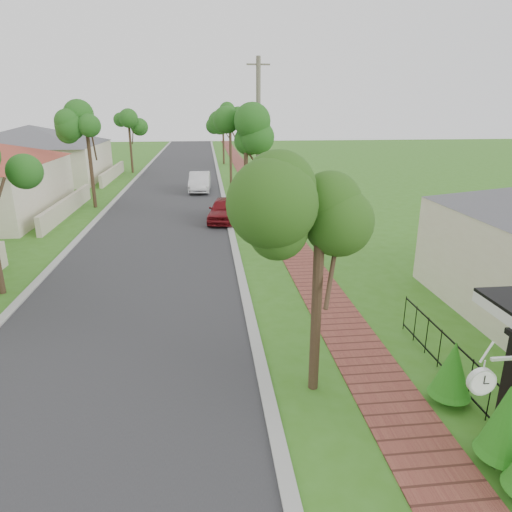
{
  "coord_description": "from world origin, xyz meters",
  "views": [
    {
      "loc": [
        -0.52,
        -7.13,
        6.0
      ],
      "look_at": [
        0.97,
        6.52,
        1.5
      ],
      "focal_mm": 32.0,
      "sensor_mm": 36.0,
      "label": 1
    }
  ],
  "objects_px": {
    "near_tree": "(320,227)",
    "station_clock": "(484,380)",
    "parked_car_white": "(200,182)",
    "porch_post": "(510,405)",
    "utility_pole": "(258,141)",
    "parked_car_red": "(224,210)"
  },
  "relations": [
    {
      "from": "near_tree",
      "to": "parked_car_white",
      "type": "bearing_deg",
      "value": 96.08
    },
    {
      "from": "porch_post",
      "to": "station_clock",
      "type": "distance_m",
      "value": 1.26
    },
    {
      "from": "porch_post",
      "to": "utility_pole",
      "type": "bearing_deg",
      "value": 96.92
    },
    {
      "from": "parked_car_red",
      "to": "station_clock",
      "type": "relative_size",
      "value": 3.5
    },
    {
      "from": "porch_post",
      "to": "station_clock",
      "type": "bearing_deg",
      "value": -155.19
    },
    {
      "from": "parked_car_white",
      "to": "utility_pole",
      "type": "height_order",
      "value": "utility_pole"
    },
    {
      "from": "porch_post",
      "to": "near_tree",
      "type": "distance_m",
      "value": 4.58
    },
    {
      "from": "parked_car_red",
      "to": "utility_pole",
      "type": "distance_m",
      "value": 4.11
    },
    {
      "from": "parked_car_red",
      "to": "near_tree",
      "type": "bearing_deg",
      "value": -75.39
    },
    {
      "from": "near_tree",
      "to": "station_clock",
      "type": "distance_m",
      "value": 3.92
    },
    {
      "from": "near_tree",
      "to": "station_clock",
      "type": "xyz_separation_m",
      "value": [
        1.97,
        -2.9,
        -1.76
      ]
    },
    {
      "from": "porch_post",
      "to": "utility_pole",
      "type": "relative_size",
      "value": 0.3
    },
    {
      "from": "near_tree",
      "to": "station_clock",
      "type": "bearing_deg",
      "value": -55.78
    },
    {
      "from": "station_clock",
      "to": "porch_post",
      "type": "bearing_deg",
      "value": 24.81
    },
    {
      "from": "parked_car_red",
      "to": "near_tree",
      "type": "xyz_separation_m",
      "value": [
        1.31,
        -15.87,
        3.07
      ]
    },
    {
      "from": "porch_post",
      "to": "parked_car_white",
      "type": "distance_m",
      "value": 28.52
    },
    {
      "from": "utility_pole",
      "to": "station_clock",
      "type": "height_order",
      "value": "utility_pole"
    },
    {
      "from": "utility_pole",
      "to": "station_clock",
      "type": "distance_m",
      "value": 19.14
    },
    {
      "from": "parked_car_white",
      "to": "station_clock",
      "type": "height_order",
      "value": "station_clock"
    },
    {
      "from": "near_tree",
      "to": "parked_car_red",
      "type": "bearing_deg",
      "value": 94.72
    },
    {
      "from": "porch_post",
      "to": "utility_pole",
      "type": "distance_m",
      "value": 18.95
    },
    {
      "from": "utility_pole",
      "to": "near_tree",
      "type": "bearing_deg",
      "value": -92.1
    }
  ]
}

